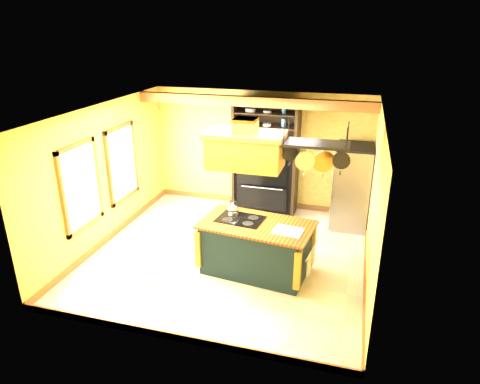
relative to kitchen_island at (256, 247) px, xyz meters
The scene contains 15 objects.
floor 0.90m from the kitchen_island, 144.82° to the left, with size 5.00×5.00×0.00m, color beige.
ceiling 2.36m from the kitchen_island, 144.82° to the left, with size 5.00×5.00×0.00m, color white.
wall_back 3.14m from the kitchen_island, 102.05° to the left, with size 5.00×0.02×2.70m, color #D7BF4E.
wall_front 2.32m from the kitchen_island, 106.99° to the right, with size 5.00×0.02×2.70m, color #D7BF4E.
wall_left 3.28m from the kitchen_island, behind, with size 0.02×5.00×2.70m, color #D7BF4E.
wall_right 2.12m from the kitchen_island, 13.32° to the left, with size 0.02×5.00×2.70m, color #D7BF4E.
ceiling_beam 3.08m from the kitchen_island, 106.34° to the left, with size 5.00×0.15×0.20m, color #8F5C2C.
window_near 3.25m from the kitchen_island, behind, with size 0.06×1.06×1.56m.
window_far 3.40m from the kitchen_island, 161.37° to the left, with size 0.06×1.06×1.56m.
kitchen_island is the anchor object (origin of this frame).
range_hood 1.77m from the kitchen_island, behind, with size 1.26×0.71×0.80m.
pot_rack 2.03m from the kitchen_island, ahead, with size 1.07×0.51×0.80m.
refrigerator 2.79m from the kitchen_island, 57.77° to the left, with size 0.75×0.88×1.73m.
hutch 2.75m from the kitchen_island, 99.19° to the left, with size 1.43×0.64×2.53m.
floor_register 1.97m from the kitchen_island, 152.43° to the right, with size 0.28×0.12×0.01m, color black.
Camera 1 is at (2.14, -6.79, 4.06)m, focal length 32.00 mm.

